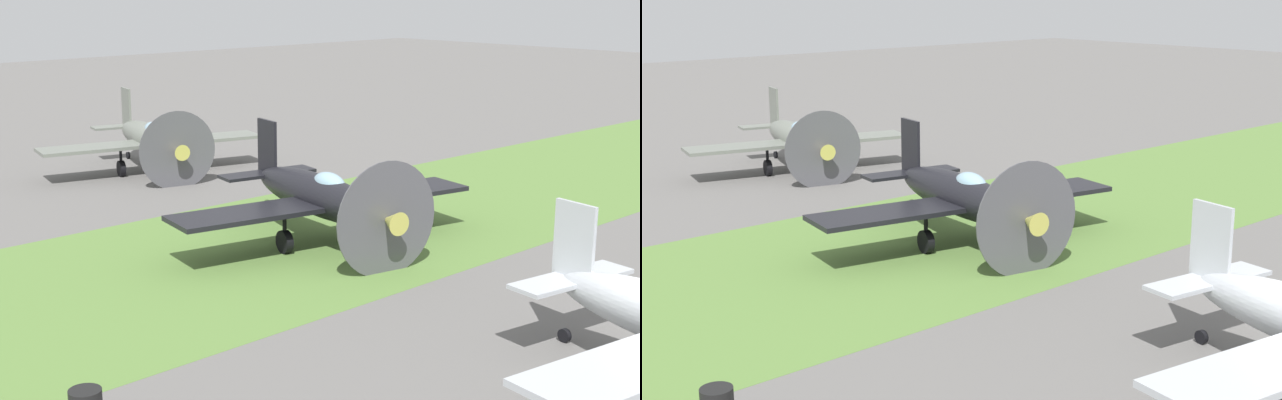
% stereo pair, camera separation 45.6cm
% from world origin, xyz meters
% --- Properties ---
extents(grass_verge, '(120.00, 11.00, 0.01)m').
position_xyz_m(grass_verge, '(0.00, -12.97, 0.00)').
color(grass_verge, '#567A38').
rests_on(grass_verge, ground).
extents(airplane_wingman, '(10.15, 8.09, 3.59)m').
position_xyz_m(airplane_wingman, '(-1.38, -12.29, 1.50)').
color(airplane_wingman, black).
rests_on(airplane_wingman, ground).
extents(airplane_trail, '(9.59, 7.68, 3.40)m').
position_xyz_m(airplane_trail, '(-3.56, -25.19, 1.42)').
color(airplane_trail, slate).
rests_on(airplane_trail, ground).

